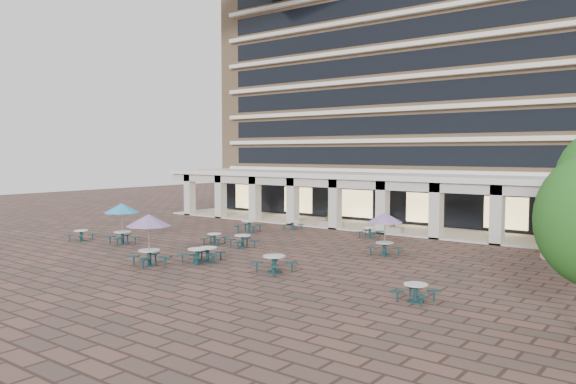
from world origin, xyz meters
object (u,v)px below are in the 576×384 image
at_px(planter_left, 328,220).
at_px(planter_right, 394,227).
at_px(gazebo, 575,211).
at_px(picnic_table_0, 81,234).
at_px(picnic_table_1, 197,254).
at_px(picnic_table_2, 207,253).

distance_m(planter_left, planter_right, 5.86).
bearing_deg(planter_left, gazebo, -9.11).
bearing_deg(planter_right, picnic_table_0, -133.65).
bearing_deg(picnic_table_1, planter_right, 80.68).
xyz_separation_m(picnic_table_0, picnic_table_2, (12.28, 0.11, 0.04)).
xyz_separation_m(picnic_table_0, planter_left, (9.68, 16.29, 0.13)).
height_order(gazebo, planter_right, gazebo).
height_order(picnic_table_1, planter_right, planter_right).
height_order(gazebo, planter_left, gazebo).
bearing_deg(planter_right, picnic_table_2, -101.41).
bearing_deg(picnic_table_2, planter_left, 74.89).
distance_m(picnic_table_1, planter_right, 17.17).
height_order(picnic_table_0, picnic_table_2, picnic_table_2).
bearing_deg(gazebo, planter_left, 170.89).
relative_size(picnic_table_1, planter_right, 1.21).
distance_m(gazebo, planter_right, 13.40).
height_order(picnic_table_1, gazebo, gazebo).
distance_m(picnic_table_2, planter_left, 16.39).
xyz_separation_m(picnic_table_2, gazebo, (16.13, 13.18, 2.29)).
bearing_deg(picnic_table_2, planter_right, 54.36).
distance_m(picnic_table_0, picnic_table_1, 12.17).
relative_size(picnic_table_1, gazebo, 0.46).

